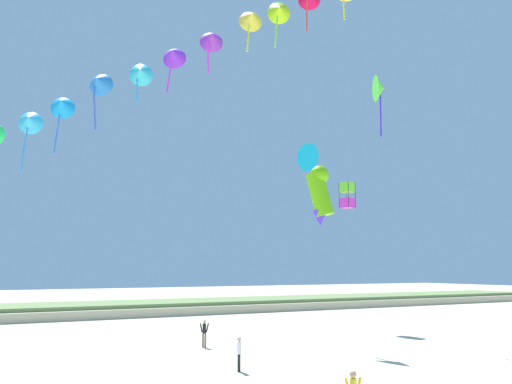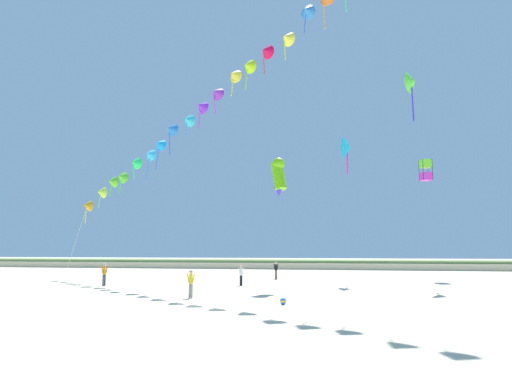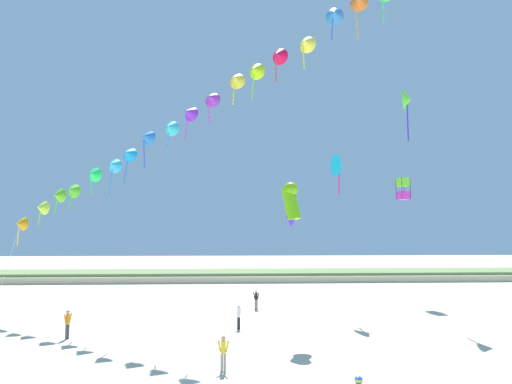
# 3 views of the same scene
# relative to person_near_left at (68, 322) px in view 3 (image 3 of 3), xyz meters

# --- Properties ---
(dune_ridge) EXTENTS (120.00, 10.44, 1.23)m
(dune_ridge) POSITION_rel_person_near_left_xyz_m (12.25, 35.99, -0.38)
(dune_ridge) COLOR beige
(dune_ridge) RESTS_ON ground
(person_near_left) EXTENTS (0.36, 0.57, 1.72)m
(person_near_left) POSITION_rel_person_near_left_xyz_m (0.00, 0.00, 0.00)
(person_near_left) COLOR #474C56
(person_near_left) RESTS_ON ground
(person_near_right) EXTENTS (0.57, 0.22, 1.63)m
(person_near_right) POSITION_rel_person_near_left_xyz_m (9.51, -7.18, -0.05)
(person_near_right) COLOR gray
(person_near_right) RESTS_ON ground
(person_mid_center) EXTENTS (0.54, 0.35, 1.64)m
(person_mid_center) POSITION_rel_person_near_left_xyz_m (11.98, 10.11, -0.05)
(person_mid_center) COLOR #726656
(person_mid_center) RESTS_ON ground
(person_far_left) EXTENTS (0.39, 0.48, 1.56)m
(person_far_left) POSITION_rel_person_near_left_xyz_m (10.38, 2.26, -0.09)
(person_far_left) COLOR black
(person_far_left) RESTS_ON ground
(kite_banner_string) EXTENTS (32.44, 14.85, 24.35)m
(kite_banner_string) POSITION_rel_person_near_left_xyz_m (8.45, 1.52, 14.48)
(kite_banner_string) COLOR orange
(large_kite_low_lead) EXTENTS (1.50, 2.03, 4.53)m
(large_kite_low_lead) POSITION_rel_person_near_left_xyz_m (24.62, 8.03, 16.60)
(large_kite_low_lead) COLOR #5AF037
(large_kite_mid_trail) EXTENTS (1.21, 1.21, 2.11)m
(large_kite_mid_trail) POSITION_rel_person_near_left_xyz_m (26.58, 14.58, 9.72)
(large_kite_mid_trail) COLOR #E434CB
(large_kite_high_solo) EXTENTS (1.57, 1.55, 2.89)m
(large_kite_high_solo) POSITION_rel_person_near_left_xyz_m (13.68, 0.27, 7.33)
(large_kite_high_solo) COLOR #6AC810
(large_kite_outer_drift) EXTENTS (1.19, 2.01, 3.44)m
(large_kite_outer_drift) POSITION_rel_person_near_left_xyz_m (18.81, 8.51, 11.02)
(large_kite_outer_drift) COLOR #12BDEE
(beach_ball) EXTENTS (0.36, 0.36, 0.36)m
(beach_ball) POSITION_rel_person_near_left_xyz_m (15.21, -9.24, -0.81)
(beach_ball) COLOR blue
(beach_ball) RESTS_ON ground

